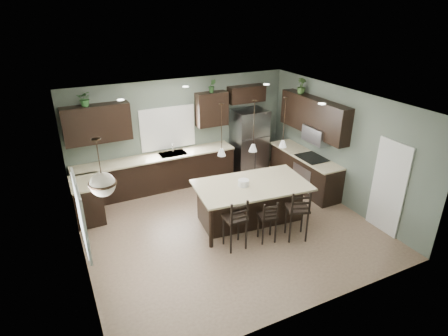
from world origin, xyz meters
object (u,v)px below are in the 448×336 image
refrigerator (249,142)px  bar_stool_right (297,214)px  plant_back_left (85,98)px  kitchen_island (251,203)px  bar_stool_center (267,220)px  serving_dish (243,183)px  bar_stool_left (235,223)px

refrigerator → bar_stool_right: 3.44m
bar_stool_right → refrigerator: bearing=97.8°
refrigerator → plant_back_left: bearing=177.4°
bar_stool_right → plant_back_left: size_ratio=3.24×
plant_back_left → kitchen_island: bearing=-41.1°
plant_back_left → bar_stool_center: bearing=-49.7°
bar_stool_right → plant_back_left: (-3.44, 3.54, 2.00)m
serving_dish → bar_stool_right: size_ratio=0.21×
bar_stool_right → bar_stool_center: bearing=-177.0°
serving_dish → bar_stool_center: size_ratio=0.25×
refrigerator → kitchen_island: size_ratio=0.75×
refrigerator → bar_stool_right: (-0.74, -3.34, -0.34)m
bar_stool_left → bar_stool_right: bearing=-11.2°
kitchen_island → serving_dish: serving_dish is taller
serving_dish → plant_back_left: 4.04m
refrigerator → bar_stool_left: bearing=-123.7°
bar_stool_center → plant_back_left: (-2.84, 3.35, 2.10)m
bar_stool_left → bar_stool_center: size_ratio=1.18×
kitchen_island → serving_dish: bearing=-180.0°
kitchen_island → plant_back_left: bearing=144.6°
kitchen_island → plant_back_left: size_ratio=6.88×
serving_dish → plant_back_left: size_ratio=0.67×
bar_stool_center → bar_stool_left: bearing=-175.4°
refrigerator → bar_stool_left: size_ratio=1.64×
serving_dish → bar_stool_right: bar_stool_right is taller
refrigerator → bar_stool_right: refrigerator is taller
bar_stool_left → kitchen_island: bearing=42.8°
bar_stool_center → plant_back_left: size_ratio=2.68×
refrigerator → bar_stool_center: size_ratio=1.93×
bar_stool_left → plant_back_left: size_ratio=3.16×
refrigerator → bar_stool_center: 3.46m
kitchen_island → serving_dish: (-0.20, 0.02, 0.53)m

